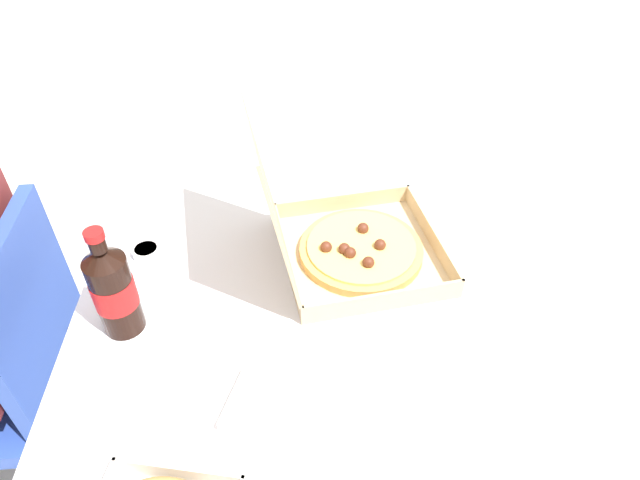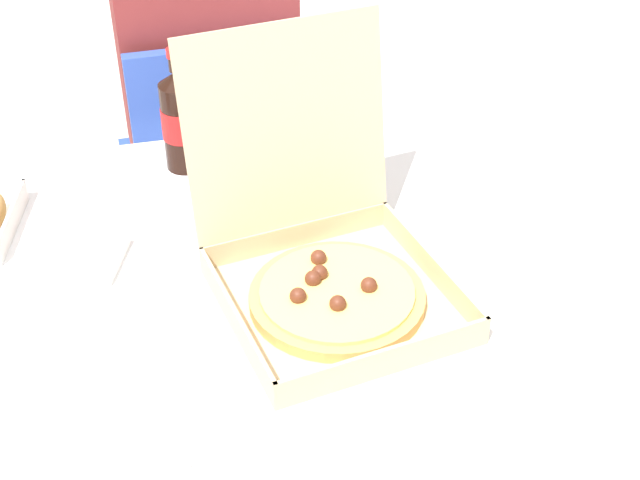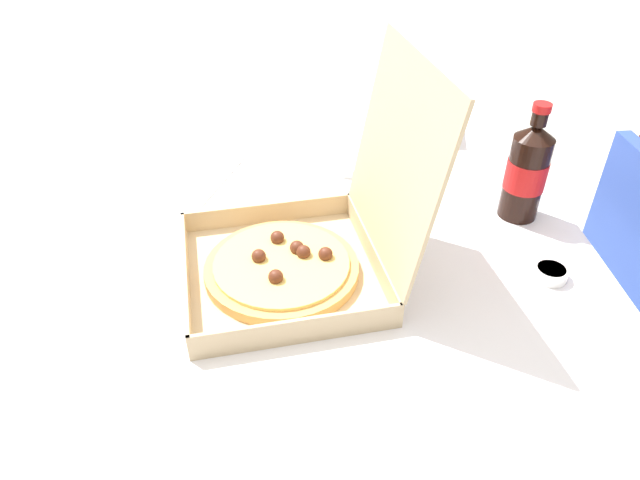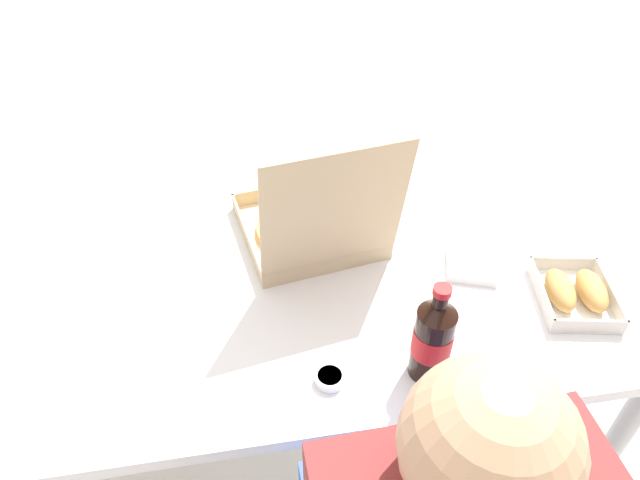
{
  "view_description": "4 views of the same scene",
  "coord_description": "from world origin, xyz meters",
  "views": [
    {
      "loc": [
        -0.79,
        0.04,
        1.48
      ],
      "look_at": [
        0.05,
        -0.0,
        0.75
      ],
      "focal_mm": 31.25,
      "sensor_mm": 36.0,
      "label": 1
    },
    {
      "loc": [
        -0.21,
        -1.02,
        1.52
      ],
      "look_at": [
        0.04,
        -0.01,
        0.77
      ],
      "focal_mm": 49.2,
      "sensor_mm": 36.0,
      "label": 2
    },
    {
      "loc": [
        0.78,
        -0.06,
        1.32
      ],
      "look_at": [
        0.0,
        -0.02,
        0.74
      ],
      "focal_mm": 32.25,
      "sensor_mm": 36.0,
      "label": 3
    },
    {
      "loc": [
        0.19,
        0.97,
        1.59
      ],
      "look_at": [
        0.03,
        -0.03,
        0.72
      ],
      "focal_mm": 31.56,
      "sensor_mm": 36.0,
      "label": 4
    }
  ],
  "objects": [
    {
      "name": "pizza_box_open",
      "position": [
        0.04,
        -0.05,
        0.75
      ],
      "size": [
        0.37,
        0.41,
        0.35
      ],
      "color": "tan",
      "rests_on": "dining_table"
    },
    {
      "name": "napkin_pile",
      "position": [
        -0.3,
        0.11,
        0.71
      ],
      "size": [
        0.14,
        0.14,
        0.02
      ],
      "primitive_type": "cube",
      "rotation": [
        0.0,
        0.0,
        -0.33
      ],
      "color": "white",
      "rests_on": "dining_table"
    },
    {
      "name": "cola_bottle",
      "position": [
        -0.11,
        0.36,
        0.8
      ],
      "size": [
        0.07,
        0.07,
        0.22
      ],
      "color": "black",
      "rests_on": "dining_table"
    },
    {
      "name": "paper_menu",
      "position": [
        -0.28,
        -0.28,
        0.7
      ],
      "size": [
        0.25,
        0.21,
        0.0
      ],
      "primitive_type": "cube",
      "rotation": [
        0.0,
        0.0,
        -0.35
      ],
      "color": "white",
      "rests_on": "dining_table"
    },
    {
      "name": "bread_side_box",
      "position": [
        -0.48,
        0.24,
        0.73
      ],
      "size": [
        0.18,
        0.22,
        0.06
      ],
      "color": "white",
      "rests_on": "dining_table"
    },
    {
      "name": "dipping_sauce_cup",
      "position": [
        0.07,
        0.36,
        0.71
      ],
      "size": [
        0.06,
        0.06,
        0.02
      ],
      "color": "white",
      "rests_on": "dining_table"
    },
    {
      "name": "dining_table",
      "position": [
        0.0,
        0.0,
        0.63
      ],
      "size": [
        1.36,
        0.93,
        0.7
      ],
      "color": "white",
      "rests_on": "ground_plane"
    },
    {
      "name": "ground_plane",
      "position": [
        0.0,
        0.0,
        0.0
      ],
      "size": [
        10.0,
        10.0,
        0.0
      ],
      "primitive_type": "plane",
      "color": "beige"
    }
  ]
}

